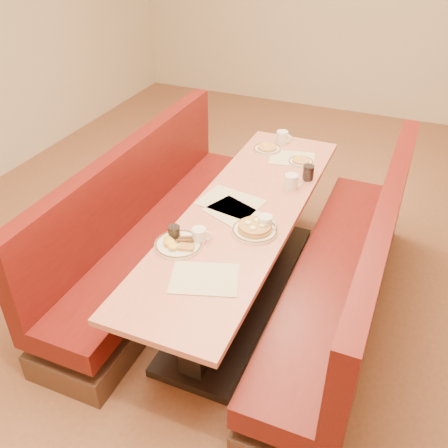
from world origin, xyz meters
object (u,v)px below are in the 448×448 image
at_px(diner_table, 243,255).
at_px(eggs_plate, 178,244).
at_px(coffee_mug_c, 292,181).
at_px(soda_tumbler_near, 174,234).
at_px(booth_right, 346,283).
at_px(booth_left, 152,233).
at_px(coffee_mug_a, 266,223).
at_px(pancake_plate, 255,229).
at_px(coffee_mug_b, 200,235).
at_px(coffee_mug_d, 283,137).
at_px(soda_tumbler_mid, 308,173).

xyz_separation_m(diner_table, eggs_plate, (-0.22, -0.53, 0.39)).
relative_size(coffee_mug_c, soda_tumbler_near, 1.35).
bearing_deg(booth_right, soda_tumbler_near, -154.13).
relative_size(booth_left, coffee_mug_a, 19.59).
distance_m(pancake_plate, coffee_mug_b, 0.35).
bearing_deg(coffee_mug_b, coffee_mug_a, 19.91).
bearing_deg(booth_left, soda_tumbler_near, -46.01).
relative_size(booth_left, coffee_mug_d, 18.64).
bearing_deg(coffee_mug_d, coffee_mug_a, -72.63).
bearing_deg(coffee_mug_c, pancake_plate, -111.26).
bearing_deg(soda_tumbler_mid, coffee_mug_c, -114.56).
bearing_deg(soda_tumbler_near, eggs_plate, -44.57).
bearing_deg(pancake_plate, soda_tumbler_mid, 80.75).
xyz_separation_m(coffee_mug_a, soda_tumbler_near, (-0.47, -0.32, -0.00)).
height_order(diner_table, coffee_mug_a, coffee_mug_a).
xyz_separation_m(coffee_mug_b, soda_tumbler_near, (-0.15, -0.04, 0.00)).
height_order(booth_right, coffee_mug_c, booth_right).
xyz_separation_m(booth_left, coffee_mug_c, (0.94, 0.40, 0.44)).
xyz_separation_m(diner_table, pancake_plate, (0.15, -0.21, 0.40)).
relative_size(diner_table, coffee_mug_d, 18.64).
relative_size(diner_table, booth_right, 1.00).
bearing_deg(soda_tumbler_near, coffee_mug_b, 16.76).
xyz_separation_m(booth_right, soda_tumbler_near, (-1.00, -0.48, 0.44)).
distance_m(diner_table, booth_left, 0.73).
bearing_deg(pancake_plate, coffee_mug_a, 44.53).
distance_m(booth_right, coffee_mug_a, 0.70).
height_order(booth_left, coffee_mug_b, booth_left).
relative_size(booth_left, soda_tumbler_mid, 22.39).
bearing_deg(diner_table, coffee_mug_c, 63.13).
xyz_separation_m(booth_right, coffee_mug_d, (-0.81, 1.10, 0.44)).
height_order(pancake_plate, coffee_mug_c, coffee_mug_c).
xyz_separation_m(booth_left, coffee_mug_d, (0.65, 1.10, 0.44)).
relative_size(eggs_plate, coffee_mug_a, 2.26).
height_order(coffee_mug_a, soda_tumbler_mid, soda_tumbler_mid).
distance_m(booth_left, coffee_mug_d, 1.35).
xyz_separation_m(booth_left, coffee_mug_a, (0.94, -0.16, 0.44)).
height_order(coffee_mug_b, soda_tumbler_near, soda_tumbler_near).
distance_m(coffee_mug_a, coffee_mug_b, 0.43).
bearing_deg(soda_tumbler_mid, eggs_plate, -114.32).
distance_m(pancake_plate, coffee_mug_c, 0.62).
height_order(eggs_plate, soda_tumbler_near, soda_tumbler_near).
distance_m(diner_table, soda_tumbler_mid, 0.77).
xyz_separation_m(diner_table, coffee_mug_b, (-0.12, -0.44, 0.42)).
xyz_separation_m(booth_right, pancake_plate, (-0.58, -0.21, 0.41)).
height_order(pancake_plate, coffee_mug_a, coffee_mug_a).
xyz_separation_m(coffee_mug_a, coffee_mug_b, (-0.32, -0.28, -0.00)).
bearing_deg(soda_tumbler_near, soda_tumbler_mid, 62.61).
distance_m(booth_left, booth_right, 1.46).
xyz_separation_m(diner_table, coffee_mug_a, (0.21, -0.16, 0.43)).
xyz_separation_m(coffee_mug_c, coffee_mug_d, (-0.29, 0.70, -0.00)).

